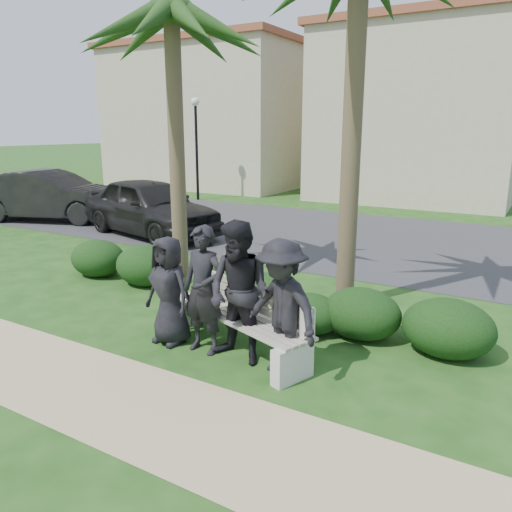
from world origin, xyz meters
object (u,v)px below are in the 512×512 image
object	(u,v)px
park_bench	(235,321)
palm_left	(171,15)
man_c	(239,293)
car_b	(51,196)
man_a	(169,290)
street_lamp	(196,131)
man_d	(281,308)
car_a	(150,207)
man_b	(203,290)

from	to	relation	value
park_bench	palm_left	xyz separation A→B (m)	(-2.98, 2.49, 4.70)
man_c	car_b	world-z (taller)	man_c
park_bench	man_c	distance (m)	0.67
man_a	car_b	world-z (taller)	car_b
street_lamp	man_a	distance (m)	15.23
street_lamp	palm_left	distance (m)	11.82
man_a	man_d	bearing A→B (deg)	6.28
street_lamp	car_a	bearing A→B (deg)	-63.50
man_a	man_b	distance (m)	0.62
park_bench	man_b	size ratio (longest dim) A/B	1.53
street_lamp	man_d	xyz separation A→B (m)	(10.60, -12.28, -2.07)
park_bench	car_b	xyz separation A→B (m)	(-10.87, 5.39, 0.43)
man_c	palm_left	distance (m)	5.96
park_bench	man_a	size ratio (longest dim) A/B	1.74
man_b	car_b	size ratio (longest dim) A/B	0.35
park_bench	car_b	world-z (taller)	car_b
street_lamp	man_a	xyz separation A→B (m)	(8.78, -12.26, -2.16)
man_a	man_b	xyz separation A→B (m)	(0.61, 0.01, 0.11)
man_a	palm_left	world-z (taller)	palm_left
park_bench	man_d	bearing A→B (deg)	0.20
palm_left	car_a	xyz separation A→B (m)	(-3.40, 2.82, -4.27)
man_d	car_b	xyz separation A→B (m)	(-11.77, 5.69, -0.04)
man_a	palm_left	bearing A→B (deg)	133.14
man_c	street_lamp	bearing A→B (deg)	135.85
man_d	man_c	bearing A→B (deg)	-164.57
man_b	palm_left	bearing A→B (deg)	134.31
car_a	man_c	bearing A→B (deg)	-116.58
palm_left	car_b	bearing A→B (deg)	159.87
palm_left	car_a	distance (m)	6.14
car_a	street_lamp	bearing A→B (deg)	40.01
man_a	man_c	world-z (taller)	man_c
man_c	car_a	size ratio (longest dim) A/B	0.39
man_c	palm_left	world-z (taller)	palm_left
man_c	car_a	bearing A→B (deg)	146.63
man_d	car_a	world-z (taller)	man_d
man_c	man_d	bearing A→B (deg)	4.87
man_d	car_a	size ratio (longest dim) A/B	0.36
man_c	palm_left	xyz separation A→B (m)	(-3.25, 2.78, 4.15)
park_bench	car_a	xyz separation A→B (m)	(-6.38, 5.31, 0.43)
man_b	park_bench	bearing A→B (deg)	41.84
car_a	car_b	world-z (taller)	car_b
car_b	man_c	bearing A→B (deg)	-137.26
man_a	man_d	distance (m)	1.83
car_a	car_b	size ratio (longest dim) A/B	0.96
man_b	car_a	distance (m)	8.25
man_a	car_a	world-z (taller)	car_a
park_bench	street_lamp	bearing A→B (deg)	148.09
street_lamp	man_b	size ratio (longest dim) A/B	2.40
man_b	man_d	bearing A→B (deg)	-0.77
man_b	car_a	world-z (taller)	man_b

